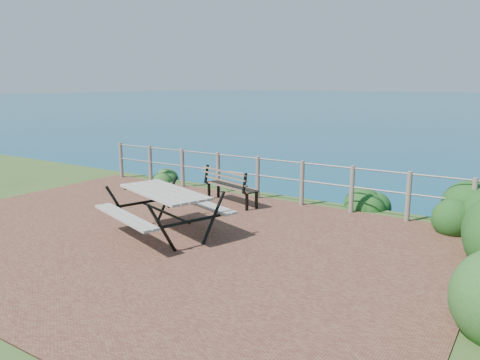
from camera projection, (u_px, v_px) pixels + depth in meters
name	position (u px, v px, depth m)	size (l,w,h in m)	color
ground	(161.00, 237.00, 8.37)	(10.00, 7.00, 0.12)	brown
safety_railing	(258.00, 175.00, 11.00)	(9.40, 0.10, 1.00)	#6B5B4C
picnic_table	(165.00, 208.00, 8.30)	(2.09, 1.61, 0.82)	#9E998E
park_bench	(232.00, 181.00, 10.50)	(1.51, 0.77, 0.83)	brown
shrub_right_edge	(472.00, 231.00, 8.67)	(1.05, 1.05, 1.50)	#144316
shrub_lip_west	(163.00, 180.00, 13.28)	(0.71, 0.71, 0.43)	#264B1C
shrub_lip_east	(362.00, 206.00, 10.48)	(0.86, 0.86, 0.63)	#144316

